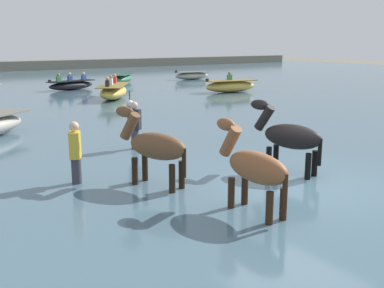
{
  "coord_description": "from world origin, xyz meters",
  "views": [
    {
      "loc": [
        -6.78,
        -6.2,
        3.19
      ],
      "look_at": [
        -0.93,
        2.43,
        0.85
      ],
      "focal_mm": 43.0,
      "sensor_mm": 36.0,
      "label": 1
    }
  ],
  "objects_px": {
    "horse_lead_bay": "(155,148)",
    "boat_distant_east": "(71,85)",
    "person_wading_close": "(135,130)",
    "channel_buoy": "(130,103)",
    "horse_trailing_black": "(289,138)",
    "person_spectator_far": "(76,159)",
    "boat_near_starboard": "(113,92)",
    "boat_distant_west": "(192,76)",
    "boat_mid_channel": "(230,86)",
    "boat_near_port": "(123,79)",
    "horse_flank_chestnut": "(254,169)"
  },
  "relations": [
    {
      "from": "boat_mid_channel",
      "to": "channel_buoy",
      "type": "xyz_separation_m",
      "value": [
        -7.5,
        -2.3,
        -0.18
      ]
    },
    {
      "from": "boat_mid_channel",
      "to": "person_wading_close",
      "type": "xyz_separation_m",
      "value": [
        -10.98,
        -9.58,
        0.17
      ]
    },
    {
      "from": "horse_lead_bay",
      "to": "boat_distant_east",
      "type": "xyz_separation_m",
      "value": [
        5.09,
        19.04,
        -0.49
      ]
    },
    {
      "from": "boat_near_starboard",
      "to": "boat_distant_east",
      "type": "bearing_deg",
      "value": 92.61
    },
    {
      "from": "person_wading_close",
      "to": "person_spectator_far",
      "type": "bearing_deg",
      "value": -138.97
    },
    {
      "from": "boat_distant_west",
      "to": "person_wading_close",
      "type": "xyz_separation_m",
      "value": [
        -14.1,
        -18.1,
        0.23
      ]
    },
    {
      "from": "boat_distant_west",
      "to": "horse_lead_bay",
      "type": "bearing_deg",
      "value": -125.72
    },
    {
      "from": "horse_trailing_black",
      "to": "boat_near_port",
      "type": "distance_m",
      "value": 23.17
    },
    {
      "from": "boat_near_starboard",
      "to": "person_spectator_far",
      "type": "distance_m",
      "value": 14.2
    },
    {
      "from": "boat_near_starboard",
      "to": "channel_buoy",
      "type": "relative_size",
      "value": 4.84
    },
    {
      "from": "boat_distant_east",
      "to": "person_spectator_far",
      "type": "bearing_deg",
      "value": -109.39
    },
    {
      "from": "horse_trailing_black",
      "to": "person_spectator_far",
      "type": "xyz_separation_m",
      "value": [
        -4.11,
        1.89,
        -0.26
      ]
    },
    {
      "from": "horse_trailing_black",
      "to": "boat_distant_east",
      "type": "distance_m",
      "value": 20.03
    },
    {
      "from": "boat_mid_channel",
      "to": "boat_distant_west",
      "type": "bearing_deg",
      "value": 69.87
    },
    {
      "from": "boat_mid_channel",
      "to": "channel_buoy",
      "type": "bearing_deg",
      "value": -162.95
    },
    {
      "from": "boat_near_port",
      "to": "channel_buoy",
      "type": "relative_size",
      "value": 4.11
    },
    {
      "from": "boat_mid_channel",
      "to": "channel_buoy",
      "type": "relative_size",
      "value": 4.41
    },
    {
      "from": "horse_lead_bay",
      "to": "channel_buoy",
      "type": "height_order",
      "value": "horse_lead_bay"
    },
    {
      "from": "horse_lead_bay",
      "to": "boat_mid_channel",
      "type": "height_order",
      "value": "horse_lead_bay"
    },
    {
      "from": "horse_lead_bay",
      "to": "person_spectator_far",
      "type": "relative_size",
      "value": 1.17
    },
    {
      "from": "horse_lead_bay",
      "to": "channel_buoy",
      "type": "distance_m",
      "value": 11.42
    },
    {
      "from": "horse_trailing_black",
      "to": "boat_near_port",
      "type": "height_order",
      "value": "horse_trailing_black"
    },
    {
      "from": "boat_distant_west",
      "to": "person_wading_close",
      "type": "distance_m",
      "value": 22.95
    },
    {
      "from": "horse_flank_chestnut",
      "to": "boat_mid_channel",
      "type": "distance_m",
      "value": 18.85
    },
    {
      "from": "channel_buoy",
      "to": "boat_distant_east",
      "type": "bearing_deg",
      "value": 87.03
    },
    {
      "from": "person_wading_close",
      "to": "boat_near_port",
      "type": "bearing_deg",
      "value": 65.23
    },
    {
      "from": "horse_lead_bay",
      "to": "boat_near_starboard",
      "type": "relative_size",
      "value": 0.53
    },
    {
      "from": "horse_trailing_black",
      "to": "person_spectator_far",
      "type": "bearing_deg",
      "value": 155.32
    },
    {
      "from": "horse_lead_bay",
      "to": "person_wading_close",
      "type": "distance_m",
      "value": 3.35
    },
    {
      "from": "horse_trailing_black",
      "to": "boat_distant_west",
      "type": "distance_m",
      "value": 25.33
    },
    {
      "from": "horse_lead_bay",
      "to": "boat_distant_west",
      "type": "xyz_separation_m",
      "value": [
        15.27,
        21.23,
        -0.48
      ]
    },
    {
      "from": "channel_buoy",
      "to": "boat_near_starboard",
      "type": "bearing_deg",
      "value": 77.74
    },
    {
      "from": "boat_near_starboard",
      "to": "boat_distant_west",
      "type": "height_order",
      "value": "boat_near_starboard"
    },
    {
      "from": "horse_flank_chestnut",
      "to": "person_wading_close",
      "type": "height_order",
      "value": "horse_flank_chestnut"
    },
    {
      "from": "boat_near_port",
      "to": "channel_buoy",
      "type": "height_order",
      "value": "channel_buoy"
    },
    {
      "from": "boat_distant_east",
      "to": "boat_near_port",
      "type": "distance_m",
      "value": 5.01
    },
    {
      "from": "boat_near_starboard",
      "to": "boat_near_port",
      "type": "height_order",
      "value": "boat_near_starboard"
    },
    {
      "from": "boat_mid_channel",
      "to": "horse_trailing_black",
      "type": "bearing_deg",
      "value": -124.38
    },
    {
      "from": "horse_lead_bay",
      "to": "person_spectator_far",
      "type": "height_order",
      "value": "horse_lead_bay"
    },
    {
      "from": "horse_lead_bay",
      "to": "channel_buoy",
      "type": "relative_size",
      "value": 2.59
    },
    {
      "from": "person_wading_close",
      "to": "horse_flank_chestnut",
      "type": "bearing_deg",
      "value": -95.55
    },
    {
      "from": "horse_lead_bay",
      "to": "person_wading_close",
      "type": "xyz_separation_m",
      "value": [
        1.16,
        3.13,
        -0.26
      ]
    },
    {
      "from": "horse_lead_bay",
      "to": "person_wading_close",
      "type": "height_order",
      "value": "horse_lead_bay"
    },
    {
      "from": "boat_near_port",
      "to": "horse_trailing_black",
      "type": "bearing_deg",
      "value": -106.79
    },
    {
      "from": "horse_trailing_black",
      "to": "boat_near_port",
      "type": "xyz_separation_m",
      "value": [
        6.69,
        22.17,
        -0.47
      ]
    },
    {
      "from": "horse_trailing_black",
      "to": "person_wading_close",
      "type": "bearing_deg",
      "value": 113.12
    },
    {
      "from": "boat_distant_west",
      "to": "person_spectator_far",
      "type": "xyz_separation_m",
      "value": [
        -16.51,
        -20.2,
        0.23
      ]
    },
    {
      "from": "boat_near_port",
      "to": "horse_lead_bay",
      "type": "bearing_deg",
      "value": -114.14
    },
    {
      "from": "boat_distant_east",
      "to": "boat_near_port",
      "type": "height_order",
      "value": "boat_distant_east"
    },
    {
      "from": "horse_lead_bay",
      "to": "boat_mid_channel",
      "type": "relative_size",
      "value": 0.59
    }
  ]
}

